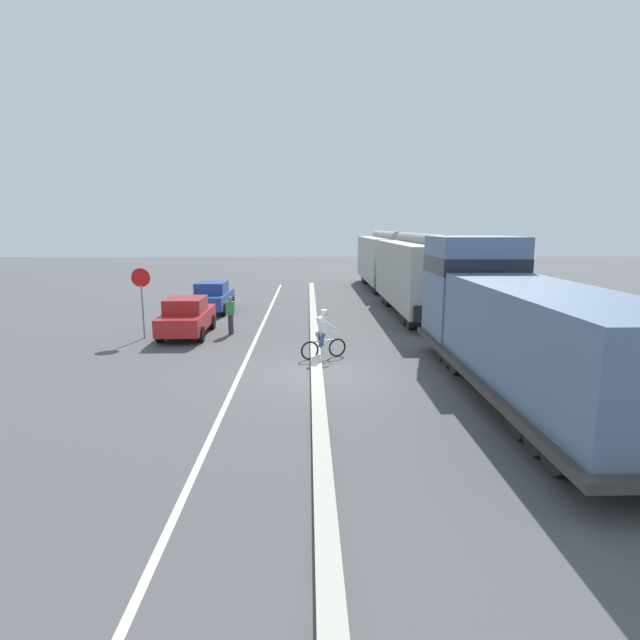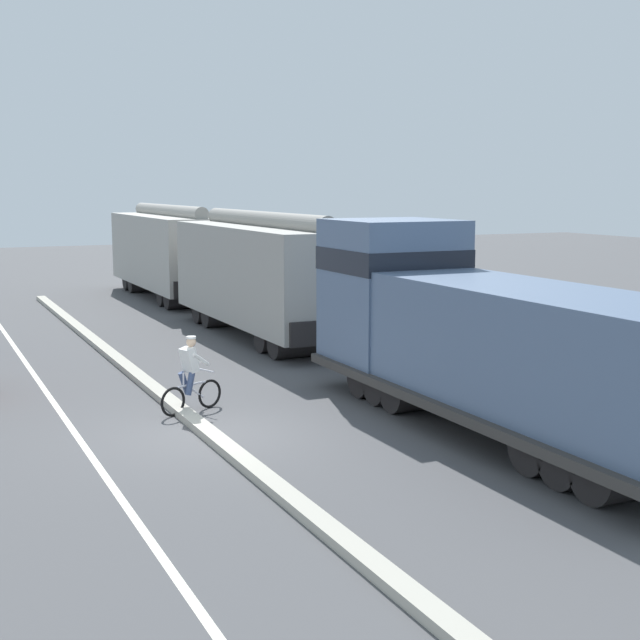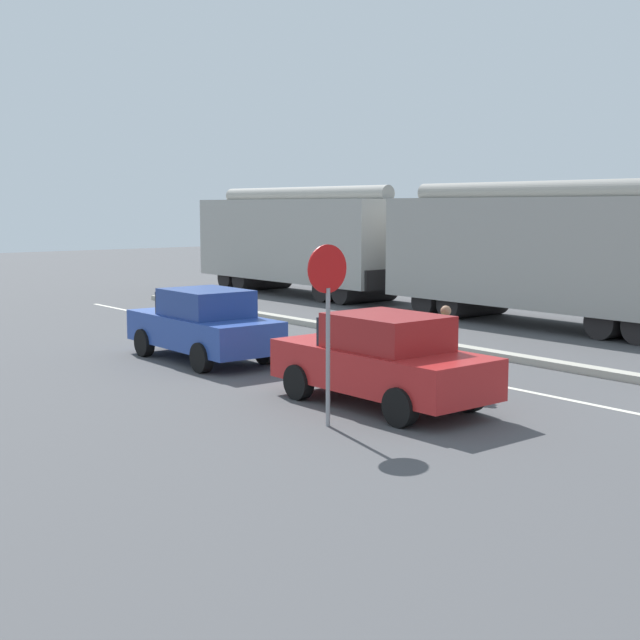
{
  "view_description": "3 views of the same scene",
  "coord_description": "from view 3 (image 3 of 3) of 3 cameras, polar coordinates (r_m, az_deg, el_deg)",
  "views": [
    {
      "loc": [
        -0.26,
        -14.96,
        4.54
      ],
      "look_at": [
        0.18,
        3.26,
        1.1
      ],
      "focal_mm": 28.0,
      "sensor_mm": 36.0,
      "label": 1
    },
    {
      "loc": [
        -5.29,
        -16.87,
        5.0
      ],
      "look_at": [
        2.91,
        0.76,
        2.07
      ],
      "focal_mm": 50.0,
      "sensor_mm": 36.0,
      "label": 2
    },
    {
      "loc": [
        -15.69,
        -5.53,
        3.48
      ],
      "look_at": [
        -4.87,
        8.06,
        1.24
      ],
      "focal_mm": 50.0,
      "sensor_mm": 36.0,
      "label": 3
    }
  ],
  "objects": [
    {
      "name": "hopper_car_lead",
      "position": [
        26.54,
        14.22,
        4.1
      ],
      "size": [
        2.9,
        10.6,
        4.18
      ],
      "color": "#9F9C95",
      "rests_on": "ground"
    },
    {
      "name": "median_curb",
      "position": [
        19.76,
        14.95,
        -2.8
      ],
      "size": [
        0.36,
        36.0,
        0.16
      ],
      "primitive_type": "cube",
      "color": "#B2AD9E",
      "rests_on": "ground"
    },
    {
      "name": "parked_car_blue",
      "position": [
        20.19,
        -7.47,
        -0.29
      ],
      "size": [
        1.87,
        4.22,
        1.62
      ],
      "color": "#28479E",
      "rests_on": "ground"
    },
    {
      "name": "lane_stripe",
      "position": [
        17.93,
        10.35,
        -3.94
      ],
      "size": [
        0.14,
        36.0,
        0.01
      ],
      "primitive_type": "cube",
      "color": "silver",
      "rests_on": "ground"
    },
    {
      "name": "parked_car_red",
      "position": [
        15.52,
        4.0,
        -2.56
      ],
      "size": [
        1.89,
        4.23,
        1.62
      ],
      "color": "red",
      "rests_on": "ground"
    },
    {
      "name": "pedestrian_by_cars",
      "position": [
        16.9,
        8.02,
        -1.69
      ],
      "size": [
        0.34,
        0.22,
        1.62
      ],
      "color": "#33333D",
      "rests_on": "ground"
    },
    {
      "name": "hopper_car_middle",
      "position": [
        34.81,
        -1.19,
        5.05
      ],
      "size": [
        2.9,
        10.6,
        4.18
      ],
      "color": "#A9A69E",
      "rests_on": "ground"
    },
    {
      "name": "stop_sign",
      "position": [
        13.89,
        0.48,
        1.33
      ],
      "size": [
        0.76,
        0.08,
        2.88
      ],
      "color": "gray",
      "rests_on": "ground"
    }
  ]
}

